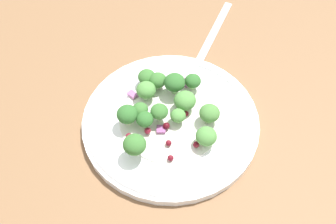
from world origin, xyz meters
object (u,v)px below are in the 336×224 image
at_px(broccoli_floret_0, 158,80).
at_px(plate, 168,120).
at_px(broccoli_floret_1, 159,112).
at_px(broccoli_floret_2, 135,145).
at_px(fork, 209,42).

bearing_deg(broccoli_floret_0, plate, 34.73).
distance_m(plate, broccoli_floret_0, 0.06).
distance_m(broccoli_floret_1, broccoli_floret_2, 0.06).
xyz_separation_m(plate, broccoli_floret_1, (0.01, -0.01, 0.03)).
bearing_deg(broccoli_floret_1, plate, 131.58).
xyz_separation_m(broccoli_floret_1, broccoli_floret_2, (0.06, -0.01, 0.00)).
relative_size(plate, broccoli_floret_0, 9.64).
bearing_deg(plate, broccoli_floret_1, -48.42).
relative_size(broccoli_floret_0, fork, 0.13).
bearing_deg(broccoli_floret_0, fork, 162.44).
bearing_deg(fork, broccoli_floret_2, -6.85).
bearing_deg(plate, broccoli_floret_0, -145.27).
relative_size(plate, broccoli_floret_1, 10.00).
xyz_separation_m(broccoli_floret_1, fork, (-0.18, 0.02, -0.03)).
xyz_separation_m(plate, broccoli_floret_2, (0.07, -0.02, 0.03)).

